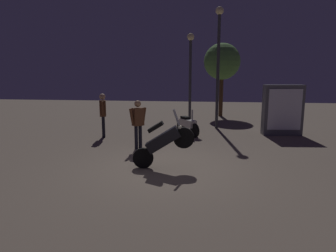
{
  "coord_description": "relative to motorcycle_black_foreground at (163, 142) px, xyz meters",
  "views": [
    {
      "loc": [
        1.08,
        -7.64,
        2.54
      ],
      "look_at": [
        -0.05,
        1.02,
        1.0
      ],
      "focal_mm": 31.68,
      "sensor_mm": 36.0,
      "label": 1
    }
  ],
  "objects": [
    {
      "name": "kiosk_billboard",
      "position": [
        4.3,
        5.16,
        0.31
      ],
      "size": [
        1.64,
        0.67,
        2.1
      ],
      "rotation": [
        0.0,
        0.0,
        3.23
      ],
      "color": "#595960",
      "rests_on": "ground_plane"
    },
    {
      "name": "tree_left_bg",
      "position": [
        2.0,
        10.59,
        2.5
      ],
      "size": [
        2.15,
        2.15,
        4.35
      ],
      "color": "#4C331E",
      "rests_on": "ground_plane"
    },
    {
      "name": "streetlamp_far",
      "position": [
        1.62,
        6.39,
        2.7
      ],
      "size": [
        0.36,
        0.36,
        5.5
      ],
      "color": "#38383D",
      "rests_on": "ground_plane"
    },
    {
      "name": "motorcycle_black_foreground",
      "position": [
        0.0,
        0.0,
        0.0
      ],
      "size": [
        1.66,
        0.35,
        1.63
      ],
      "rotation": [
        0.0,
        0.0,
        0.05
      ],
      "color": "black",
      "rests_on": "ground_plane"
    },
    {
      "name": "person_rider_beside",
      "position": [
        -2.99,
        3.71,
        0.32
      ],
      "size": [
        0.34,
        0.67,
        1.77
      ],
      "rotation": [
        0.0,
        0.0,
        0.3
      ],
      "color": "black",
      "rests_on": "ground_plane"
    },
    {
      "name": "person_bystander_far",
      "position": [
        -1.16,
        2.05,
        0.25
      ],
      "size": [
        0.54,
        0.52,
        1.66
      ],
      "rotation": [
        0.0,
        0.0,
        2.33
      ],
      "color": "black",
      "rests_on": "ground_plane"
    },
    {
      "name": "ground_plane",
      "position": [
        0.05,
        -0.02,
        -0.74
      ],
      "size": [
        40.0,
        40.0,
        0.0
      ],
      "primitive_type": "plane",
      "color": "#756656"
    },
    {
      "name": "streetlamp_near",
      "position": [
        0.28,
        7.73,
        2.18
      ],
      "size": [
        0.36,
        0.36,
        4.55
      ],
      "color": "#38383D",
      "rests_on": "ground_plane"
    },
    {
      "name": "motorcycle_white_parked_left",
      "position": [
        0.37,
        4.61,
        -0.31
      ],
      "size": [
        1.03,
        1.42,
        1.11
      ],
      "rotation": [
        0.0,
        0.0,
        5.32
      ],
      "color": "black",
      "rests_on": "ground_plane"
    }
  ]
}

